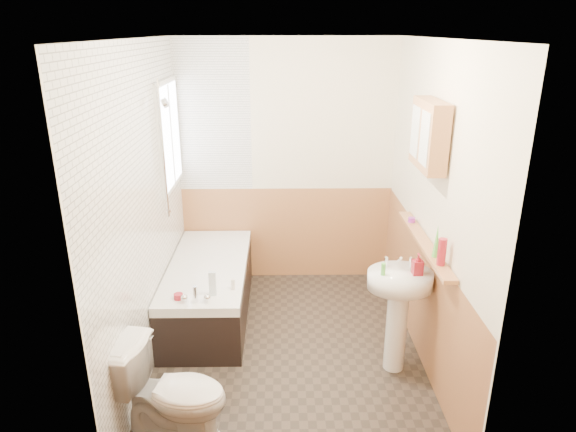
# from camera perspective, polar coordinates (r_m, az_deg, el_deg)

# --- Properties ---
(floor) EXTENTS (2.80, 2.80, 0.00)m
(floor) POSITION_cam_1_polar(r_m,az_deg,el_deg) (4.51, 0.03, -14.53)
(floor) COLOR #2A231D
(floor) RESTS_ON ground
(ceiling) EXTENTS (2.80, 2.80, 0.00)m
(ceiling) POSITION_cam_1_polar(r_m,az_deg,el_deg) (3.71, 0.04, 19.14)
(ceiling) COLOR white
(ceiling) RESTS_ON ground
(wall_back) EXTENTS (2.20, 0.02, 2.50)m
(wall_back) POSITION_cam_1_polar(r_m,az_deg,el_deg) (5.28, -0.21, 5.73)
(wall_back) COLOR #F5EACA
(wall_back) RESTS_ON ground
(wall_front) EXTENTS (2.20, 0.02, 2.50)m
(wall_front) POSITION_cam_1_polar(r_m,az_deg,el_deg) (2.65, 0.53, -9.64)
(wall_front) COLOR #F5EACA
(wall_front) RESTS_ON ground
(wall_left) EXTENTS (0.02, 2.80, 2.50)m
(wall_left) POSITION_cam_1_polar(r_m,az_deg,el_deg) (4.07, -15.78, 0.51)
(wall_left) COLOR #F5EACA
(wall_left) RESTS_ON ground
(wall_right) EXTENTS (0.02, 2.80, 2.50)m
(wall_right) POSITION_cam_1_polar(r_m,az_deg,el_deg) (4.10, 15.72, 0.67)
(wall_right) COLOR #F5EACA
(wall_right) RESTS_ON ground
(wainscot_right) EXTENTS (0.01, 2.80, 1.00)m
(wainscot_right) POSITION_cam_1_polar(r_m,az_deg,el_deg) (4.40, 14.52, -8.58)
(wainscot_right) COLOR #B6794A
(wainscot_right) RESTS_ON wall_right
(wainscot_front) EXTENTS (2.20, 0.01, 1.00)m
(wainscot_front) POSITION_cam_1_polar(r_m,az_deg,el_deg) (3.11, 0.47, -21.53)
(wainscot_front) COLOR #B6794A
(wainscot_front) RESTS_ON wall_front
(wainscot_back) EXTENTS (2.20, 0.01, 1.00)m
(wainscot_back) POSITION_cam_1_polar(r_m,az_deg,el_deg) (5.50, -0.20, -1.91)
(wainscot_back) COLOR #B6794A
(wainscot_back) RESTS_ON wall_back
(tile_cladding_left) EXTENTS (0.01, 2.80, 2.50)m
(tile_cladding_left) POSITION_cam_1_polar(r_m,az_deg,el_deg) (4.07, -15.48, 0.51)
(tile_cladding_left) COLOR white
(tile_cladding_left) RESTS_ON wall_left
(tile_return_back) EXTENTS (0.75, 0.01, 1.50)m
(tile_return_back) POSITION_cam_1_polar(r_m,az_deg,el_deg) (5.20, -8.38, 10.92)
(tile_return_back) COLOR white
(tile_return_back) RESTS_ON wall_back
(window) EXTENTS (0.03, 0.79, 0.99)m
(window) POSITION_cam_1_polar(r_m,az_deg,el_deg) (4.85, -12.96, 8.77)
(window) COLOR white
(window) RESTS_ON wall_left
(bathtub) EXTENTS (0.70, 1.61, 0.68)m
(bathtub) POSITION_cam_1_polar(r_m,az_deg,el_deg) (4.89, -8.74, -7.97)
(bathtub) COLOR black
(bathtub) RESTS_ON floor
(shower_riser) EXTENTS (0.10, 0.08, 1.19)m
(shower_riser) POSITION_cam_1_polar(r_m,az_deg,el_deg) (4.46, -13.68, 8.37)
(shower_riser) COLOR silver
(shower_riser) RESTS_ON wall_left
(toilet) EXTENTS (0.79, 0.54, 0.71)m
(toilet) POSITION_cam_1_polar(r_m,az_deg,el_deg) (3.57, -12.70, -18.77)
(toilet) COLOR white
(toilet) RESTS_ON floor
(sink) EXTENTS (0.50, 0.40, 0.96)m
(sink) POSITION_cam_1_polar(r_m,az_deg,el_deg) (4.07, 12.17, -9.16)
(sink) COLOR white
(sink) RESTS_ON floor
(pine_shelf) EXTENTS (0.10, 1.33, 0.03)m
(pine_shelf) POSITION_cam_1_polar(r_m,az_deg,el_deg) (4.07, 14.88, -2.87)
(pine_shelf) COLOR #B6794A
(pine_shelf) RESTS_ON wall_right
(medicine_cabinet) EXTENTS (0.14, 0.55, 0.49)m
(medicine_cabinet) POSITION_cam_1_polar(r_m,az_deg,el_deg) (3.87, 15.38, 8.69)
(medicine_cabinet) COLOR #B6794A
(medicine_cabinet) RESTS_ON wall_right
(foam_can) EXTENTS (0.07, 0.07, 0.19)m
(foam_can) POSITION_cam_1_polar(r_m,az_deg,el_deg) (3.66, 16.73, -3.83)
(foam_can) COLOR maroon
(foam_can) RESTS_ON pine_shelf
(green_bottle) EXTENTS (0.06, 0.06, 0.24)m
(green_bottle) POSITION_cam_1_polar(r_m,az_deg,el_deg) (3.76, 16.19, -2.68)
(green_bottle) COLOR #59C647
(green_bottle) RESTS_ON pine_shelf
(black_jar) EXTENTS (0.07, 0.07, 0.04)m
(black_jar) POSITION_cam_1_polar(r_m,az_deg,el_deg) (4.42, 13.58, -0.42)
(black_jar) COLOR purple
(black_jar) RESTS_ON pine_shelf
(soap_bottle) EXTENTS (0.08, 0.17, 0.08)m
(soap_bottle) POSITION_cam_1_polar(r_m,az_deg,el_deg) (3.93, 14.17, -5.79)
(soap_bottle) COLOR maroon
(soap_bottle) RESTS_ON sink
(clear_bottle) EXTENTS (0.04, 0.04, 0.09)m
(clear_bottle) POSITION_cam_1_polar(r_m,az_deg,el_deg) (3.86, 10.54, -5.83)
(clear_bottle) COLOR #59C647
(clear_bottle) RESTS_ON sink
(blue_gel) EXTENTS (0.06, 0.04, 0.21)m
(blue_gel) POSITION_cam_1_polar(r_m,az_deg,el_deg) (4.19, -8.40, -7.43)
(blue_gel) COLOR silver
(blue_gel) RESTS_ON bathtub
(cream_jar) EXTENTS (0.07, 0.07, 0.05)m
(cream_jar) POSITION_cam_1_polar(r_m,az_deg,el_deg) (4.22, -12.09, -8.73)
(cream_jar) COLOR maroon
(cream_jar) RESTS_ON bathtub
(orange_bottle) EXTENTS (0.04, 0.04, 0.09)m
(orange_bottle) POSITION_cam_1_polar(r_m,az_deg,el_deg) (4.28, -6.13, -7.56)
(orange_bottle) COLOR silver
(orange_bottle) RESTS_ON bathtub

